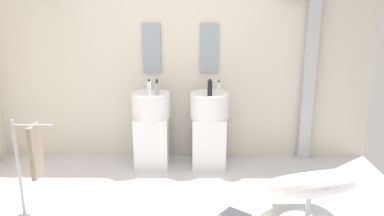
{
  "coord_description": "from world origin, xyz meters",
  "views": [
    {
      "loc": [
        0.18,
        -3.14,
        1.99
      ],
      "look_at": [
        0.15,
        0.55,
        0.95
      ],
      "focal_mm": 36.03,
      "sensor_mm": 36.0,
      "label": 1
    }
  ],
  "objects_px": {
    "shower_column": "(308,76)",
    "soap_bottle_clear": "(149,88)",
    "soap_bottle_green": "(157,86)",
    "pedestal_sink_right": "(209,127)",
    "towel_rack": "(33,153)",
    "soap_bottle_white": "(219,87)",
    "soap_bottle_grey": "(157,89)",
    "soap_bottle_black": "(210,88)",
    "pedestal_sink_left": "(152,127)",
    "magazine_charcoal": "(235,216)",
    "lounge_chair": "(310,189)"
  },
  "relations": [
    {
      "from": "shower_column",
      "to": "soap_bottle_clear",
      "type": "height_order",
      "value": "shower_column"
    },
    {
      "from": "soap_bottle_green",
      "to": "pedestal_sink_right",
      "type": "bearing_deg",
      "value": -8.8
    },
    {
      "from": "shower_column",
      "to": "towel_rack",
      "type": "xyz_separation_m",
      "value": [
        -2.88,
        -1.38,
        -0.45
      ]
    },
    {
      "from": "soap_bottle_white",
      "to": "soap_bottle_clear",
      "type": "bearing_deg",
      "value": -166.45
    },
    {
      "from": "soap_bottle_grey",
      "to": "soap_bottle_clear",
      "type": "bearing_deg",
      "value": -143.58
    },
    {
      "from": "soap_bottle_black",
      "to": "soap_bottle_clear",
      "type": "xyz_separation_m",
      "value": [
        -0.7,
        -0.04,
        0.0
      ]
    },
    {
      "from": "pedestal_sink_left",
      "to": "pedestal_sink_right",
      "type": "bearing_deg",
      "value": 0.0
    },
    {
      "from": "magazine_charcoal",
      "to": "towel_rack",
      "type": "bearing_deg",
      "value": -143.93
    },
    {
      "from": "pedestal_sink_right",
      "to": "shower_column",
      "type": "xyz_separation_m",
      "value": [
        1.22,
        0.22,
        0.59
      ]
    },
    {
      "from": "soap_bottle_grey",
      "to": "shower_column",
      "type": "bearing_deg",
      "value": 10.01
    },
    {
      "from": "pedestal_sink_right",
      "to": "soap_bottle_white",
      "type": "relative_size",
      "value": 7.01
    },
    {
      "from": "soap_bottle_white",
      "to": "pedestal_sink_left",
      "type": "bearing_deg",
      "value": -178.04
    },
    {
      "from": "soap_bottle_clear",
      "to": "soap_bottle_green",
      "type": "bearing_deg",
      "value": 76.29
    },
    {
      "from": "soap_bottle_black",
      "to": "magazine_charcoal",
      "type": "bearing_deg",
      "value": -79.13
    },
    {
      "from": "pedestal_sink_left",
      "to": "towel_rack",
      "type": "distance_m",
      "value": 1.52
    },
    {
      "from": "towel_rack",
      "to": "soap_bottle_white",
      "type": "xyz_separation_m",
      "value": [
        1.77,
        1.19,
        0.36
      ]
    },
    {
      "from": "pedestal_sink_left",
      "to": "magazine_charcoal",
      "type": "bearing_deg",
      "value": -53.32
    },
    {
      "from": "pedestal_sink_left",
      "to": "pedestal_sink_right",
      "type": "relative_size",
      "value": 1.0
    },
    {
      "from": "lounge_chair",
      "to": "pedestal_sink_right",
      "type": "bearing_deg",
      "value": 123.43
    },
    {
      "from": "soap_bottle_green",
      "to": "soap_bottle_black",
      "type": "relative_size",
      "value": 0.75
    },
    {
      "from": "towel_rack",
      "to": "soap_bottle_black",
      "type": "xyz_separation_m",
      "value": [
        1.66,
        1.04,
        0.38
      ]
    },
    {
      "from": "shower_column",
      "to": "soap_bottle_green",
      "type": "height_order",
      "value": "shower_column"
    },
    {
      "from": "lounge_chair",
      "to": "towel_rack",
      "type": "height_order",
      "value": "towel_rack"
    },
    {
      "from": "towel_rack",
      "to": "soap_bottle_clear",
      "type": "xyz_separation_m",
      "value": [
        0.97,
        1.0,
        0.38
      ]
    },
    {
      "from": "pedestal_sink_left",
      "to": "shower_column",
      "type": "height_order",
      "value": "shower_column"
    },
    {
      "from": "soap_bottle_grey",
      "to": "pedestal_sink_right",
      "type": "bearing_deg",
      "value": 9.69
    },
    {
      "from": "shower_column",
      "to": "soap_bottle_clear",
      "type": "xyz_separation_m",
      "value": [
        -1.91,
        -0.39,
        -0.07
      ]
    },
    {
      "from": "pedestal_sink_right",
      "to": "soap_bottle_clear",
      "type": "relative_size",
      "value": 5.13
    },
    {
      "from": "pedestal_sink_right",
      "to": "soap_bottle_grey",
      "type": "relative_size",
      "value": 6.32
    },
    {
      "from": "soap_bottle_black",
      "to": "soap_bottle_grey",
      "type": "bearing_deg",
      "value": 177.97
    },
    {
      "from": "magazine_charcoal",
      "to": "soap_bottle_black",
      "type": "bearing_deg",
      "value": 138.82
    },
    {
      "from": "pedestal_sink_right",
      "to": "magazine_charcoal",
      "type": "distance_m",
      "value": 1.33
    },
    {
      "from": "shower_column",
      "to": "pedestal_sink_right",
      "type": "bearing_deg",
      "value": -169.83
    },
    {
      "from": "pedestal_sink_left",
      "to": "soap_bottle_black",
      "type": "bearing_deg",
      "value": -10.19
    },
    {
      "from": "pedestal_sink_left",
      "to": "soap_bottle_green",
      "type": "distance_m",
      "value": 0.51
    },
    {
      "from": "soap_bottle_green",
      "to": "soap_bottle_black",
      "type": "distance_m",
      "value": 0.67
    },
    {
      "from": "pedestal_sink_right",
      "to": "soap_bottle_white",
      "type": "bearing_deg",
      "value": 13.98
    },
    {
      "from": "soap_bottle_green",
      "to": "shower_column",
      "type": "bearing_deg",
      "value": 3.74
    },
    {
      "from": "towel_rack",
      "to": "soap_bottle_green",
      "type": "distance_m",
      "value": 1.67
    },
    {
      "from": "lounge_chair",
      "to": "soap_bottle_clear",
      "type": "distance_m",
      "value": 2.04
    },
    {
      "from": "pedestal_sink_right",
      "to": "soap_bottle_black",
      "type": "height_order",
      "value": "soap_bottle_black"
    },
    {
      "from": "magazine_charcoal",
      "to": "soap_bottle_clear",
      "type": "relative_size",
      "value": 1.29
    },
    {
      "from": "pedestal_sink_left",
      "to": "soap_bottle_grey",
      "type": "height_order",
      "value": "soap_bottle_grey"
    },
    {
      "from": "pedestal_sink_left",
      "to": "shower_column",
      "type": "relative_size",
      "value": 0.5
    },
    {
      "from": "towel_rack",
      "to": "soap_bottle_white",
      "type": "height_order",
      "value": "soap_bottle_white"
    },
    {
      "from": "shower_column",
      "to": "soap_bottle_green",
      "type": "bearing_deg",
      "value": -176.26
    },
    {
      "from": "pedestal_sink_left",
      "to": "magazine_charcoal",
      "type": "distance_m",
      "value": 1.6
    },
    {
      "from": "soap_bottle_black",
      "to": "shower_column",
      "type": "bearing_deg",
      "value": 15.8
    },
    {
      "from": "lounge_chair",
      "to": "soap_bottle_black",
      "type": "bearing_deg",
      "value": 126.14
    },
    {
      "from": "magazine_charcoal",
      "to": "soap_bottle_green",
      "type": "relative_size",
      "value": 1.75
    }
  ]
}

